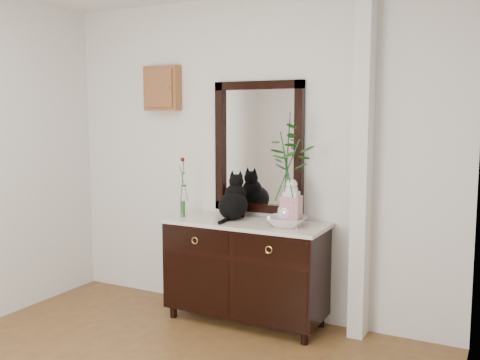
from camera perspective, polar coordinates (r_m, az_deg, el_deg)
The scene contains 10 objects.
wall_back at distance 4.56m, azimuth 0.89°, elevation 2.41°, with size 3.60×0.04×2.70m, color silver.
pilaster at distance 4.13m, azimuth 12.92°, elevation 1.78°, with size 0.12×0.20×2.70m, color silver.
sideboard at distance 4.45m, azimuth 0.60°, elevation -9.19°, with size 1.33×0.52×0.82m.
wall_mirror at distance 4.49m, azimuth 1.96°, elevation 3.50°, with size 0.80×0.06×1.10m.
key_cabinet at distance 4.95m, azimuth -8.29°, elevation 9.65°, with size 0.35×0.10×0.40m, color brown.
cat at distance 4.41m, azimuth -0.73°, elevation -1.78°, with size 0.27×0.33×0.38m, color black, non-canonical shape.
lotus_bowl at distance 4.17m, azimuth 4.99°, elevation -4.44°, with size 0.31×0.31×0.08m, color silver.
vase_branches at distance 4.11m, azimuth 5.05°, elevation 1.29°, with size 0.42×0.42×0.87m, color silver, non-canonical shape.
bud_vase_rose at distance 4.55m, azimuth -6.16°, elevation -0.70°, with size 0.06×0.06×0.52m, color #295D2E, non-canonical shape.
ginger_jar at distance 4.14m, azimuth 5.50°, elevation -2.36°, with size 0.14×0.14×0.38m, color silver, non-canonical shape.
Camera 1 is at (2.01, -2.09, 1.71)m, focal length 40.00 mm.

